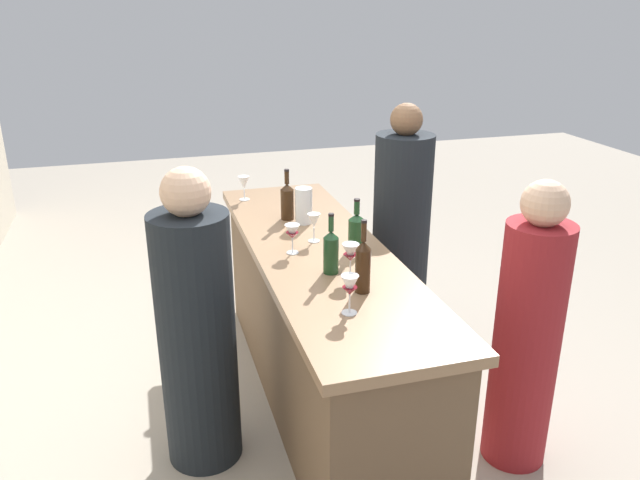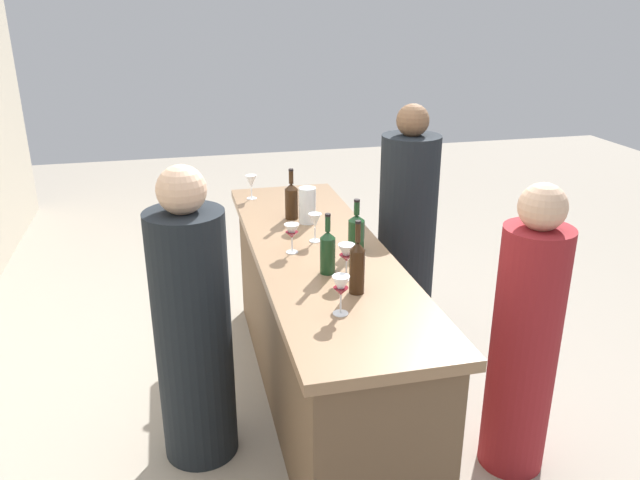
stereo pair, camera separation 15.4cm
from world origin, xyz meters
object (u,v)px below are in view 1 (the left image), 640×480
at_px(wine_bottle_center_olive_green, 356,231).
at_px(person_right_guest, 197,334).
at_px(wine_glass_far_left, 292,233).
at_px(wine_glass_near_left, 351,254).
at_px(wine_bottle_leftmost_amber_brown, 363,265).
at_px(wine_bottle_second_left_olive_green, 331,251).
at_px(wine_bottle_second_right_amber_brown, 287,200).
at_px(wine_glass_far_center, 244,183).
at_px(wine_glass_near_center, 314,222).
at_px(water_pitcher, 304,206).
at_px(wine_glass_near_right, 350,287).
at_px(person_left_guest, 401,237).
at_px(person_center_guest, 527,338).

bearing_deg(wine_bottle_center_olive_green, person_right_guest, 105.32).
bearing_deg(wine_glass_far_left, person_right_guest, 118.23).
bearing_deg(wine_glass_near_left, wine_bottle_leftmost_amber_brown, -177.88).
bearing_deg(person_right_guest, wine_glass_far_left, 5.40).
relative_size(wine_glass_far_left, person_right_guest, 0.10).
distance_m(wine_bottle_leftmost_amber_brown, person_right_guest, 0.84).
height_order(wine_glass_near_left, person_right_guest, person_right_guest).
bearing_deg(wine_glass_far_left, wine_bottle_center_olive_green, -98.81).
xyz_separation_m(wine_bottle_second_left_olive_green, wine_bottle_second_right_amber_brown, (0.81, 0.02, 0.00)).
height_order(wine_glass_far_left, wine_glass_far_center, wine_glass_far_center).
distance_m(wine_glass_near_center, water_pitcher, 0.30).
xyz_separation_m(wine_bottle_second_right_amber_brown, person_right_guest, (-0.81, 0.63, -0.34)).
bearing_deg(wine_glass_far_left, water_pitcher, -22.12).
distance_m(wine_glass_near_right, wine_glass_far_center, 1.67).
height_order(person_left_guest, person_right_guest, person_left_guest).
bearing_deg(wine_glass_near_left, wine_bottle_second_left_olive_green, 38.33).
xyz_separation_m(wine_glass_near_center, person_center_guest, (-0.85, -0.78, -0.36)).
height_order(wine_bottle_center_olive_green, wine_glass_near_left, wine_bottle_center_olive_green).
xyz_separation_m(wine_bottle_second_right_amber_brown, wine_glass_far_left, (-0.52, 0.10, -0.01)).
height_order(wine_bottle_leftmost_amber_brown, person_left_guest, person_left_guest).
relative_size(wine_glass_far_left, water_pitcher, 0.73).
distance_m(wine_bottle_center_olive_green, wine_glass_far_center, 1.09).
height_order(wine_bottle_second_right_amber_brown, person_right_guest, person_right_guest).
bearing_deg(wine_bottle_second_left_olive_green, person_center_guest, -118.08).
relative_size(wine_glass_near_left, person_left_guest, 0.11).
relative_size(wine_glass_near_right, person_right_guest, 0.12).
xyz_separation_m(wine_glass_near_center, wine_glass_near_right, (-0.83, 0.08, 0.01)).
relative_size(wine_bottle_second_left_olive_green, wine_glass_near_right, 1.73).
height_order(wine_bottle_second_left_olive_green, wine_bottle_center_olive_green, wine_bottle_second_left_olive_green).
bearing_deg(wine_glass_far_center, wine_glass_near_left, -168.95).
xyz_separation_m(wine_bottle_center_olive_green, wine_glass_far_left, (0.05, 0.32, 0.00)).
height_order(wine_bottle_center_olive_green, wine_glass_near_right, wine_bottle_center_olive_green).
bearing_deg(wine_bottle_second_right_amber_brown, person_left_guest, -91.23).
xyz_separation_m(wine_bottle_leftmost_amber_brown, wine_bottle_center_olive_green, (0.47, -0.14, -0.02)).
height_order(wine_bottle_leftmost_amber_brown, person_center_guest, person_center_guest).
bearing_deg(wine_bottle_second_left_olive_green, wine_glass_near_center, -4.79).
distance_m(wine_glass_near_right, wine_glass_far_left, 0.71).
relative_size(wine_bottle_second_right_amber_brown, wine_glass_near_center, 1.93).
bearing_deg(person_left_guest, wine_glass_near_right, 41.62).
xyz_separation_m(wine_glass_near_right, person_center_guest, (-0.02, -0.86, -0.36)).
distance_m(person_left_guest, person_center_guest, 1.23).
relative_size(wine_bottle_second_right_amber_brown, wine_glass_near_right, 1.76).
relative_size(wine_bottle_second_left_olive_green, person_center_guest, 0.21).
xyz_separation_m(wine_glass_near_center, wine_glass_far_left, (-0.13, 0.15, -0.00)).
distance_m(wine_bottle_second_right_amber_brown, wine_glass_near_left, 0.90).
xyz_separation_m(water_pitcher, person_left_guest, (0.08, -0.65, -0.29)).
distance_m(wine_glass_near_left, water_pitcher, 0.80).
bearing_deg(wine_glass_far_center, person_center_guest, -149.16).
distance_m(wine_glass_far_center, water_pitcher, 0.59).
relative_size(wine_bottle_second_left_olive_green, wine_glass_far_left, 1.92).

